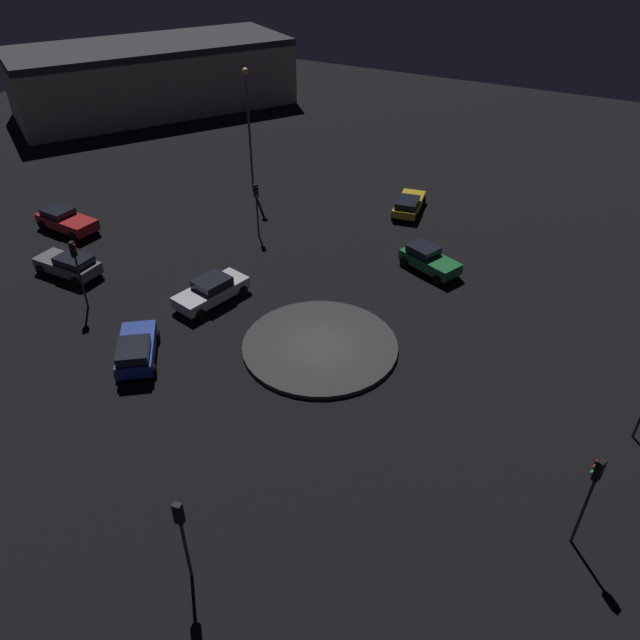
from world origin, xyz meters
TOP-DOWN VIEW (x-y plane):
  - ground_plane at (0.00, 0.00)m, footprint 115.68×115.68m
  - roundabout_island at (0.00, 0.00)m, footprint 8.30×8.30m
  - car_red at (22.41, -3.35)m, footprint 4.69×2.34m
  - car_yellow at (2.09, -17.81)m, footprint 2.57×4.58m
  - car_grey at (17.41, 0.99)m, footprint 4.28×2.00m
  - car_green at (-2.22, -10.41)m, footprint 4.26×3.08m
  - car_blue at (7.73, 5.52)m, footprint 3.85×4.26m
  - car_silver at (7.75, -0.89)m, footprint 2.84×4.86m
  - traffic_light_east at (13.82, 3.07)m, footprint 0.38×0.34m
  - traffic_light_north at (-2.27, 13.78)m, footprint 0.33×0.38m
  - traffic_light_southeast at (9.98, -9.28)m, footprint 0.39×0.38m
  - traffic_light_northwest at (-13.91, 5.88)m, footprint 0.39×0.36m
  - streetlamp_southeast at (14.79, -15.80)m, footprint 0.49×0.49m
  - store_building at (36.66, -29.51)m, footprint 25.24×30.79m

SIDE VIEW (x-z plane):
  - ground_plane at x=0.00m, z-range 0.00..0.00m
  - roundabout_island at x=0.00m, z-range 0.00..0.25m
  - car_yellow at x=2.09m, z-range 0.04..1.34m
  - car_silver at x=7.75m, z-range 0.01..1.50m
  - car_green at x=-2.22m, z-range 0.02..1.53m
  - car_blue at x=7.73m, z-range 0.03..1.52m
  - car_grey at x=17.41m, z-range 0.05..1.52m
  - car_red at x=22.41m, z-range 0.04..1.57m
  - traffic_light_southeast at x=9.98m, z-range 0.82..4.63m
  - traffic_light_north at x=-2.27m, z-range 0.84..4.80m
  - traffic_light_east at x=13.82m, z-range 0.90..5.16m
  - traffic_light_northwest at x=-13.91m, z-range 0.93..5.36m
  - store_building at x=36.66m, z-range 0.00..6.83m
  - streetlamp_southeast at x=14.79m, z-range 1.13..10.55m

